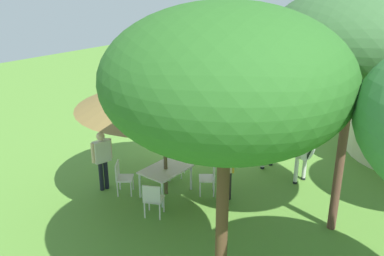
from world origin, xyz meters
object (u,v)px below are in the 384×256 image
acacia_tree_left_background (357,41)px  standing_watcher (216,92)px  patio_chair_near_lawn (153,198)px  patio_chair_east_end (122,176)px  shade_umbrella (164,86)px  guest_beside_umbrella (102,156)px  striped_lounge_chair (281,138)px  patio_chair_west_end (177,158)px  zebra_nearest_camera (283,140)px  zebra_by_umbrella (211,110)px  patio_chair_near_hut (210,176)px  guest_behind_table (229,163)px  patio_dining_table (166,171)px  acacia_tree_far_lawn (226,80)px

acacia_tree_left_background → standing_watcher: bearing=-124.1°
patio_chair_near_lawn → standing_watcher: standing_watcher is taller
patio_chair_east_end → standing_watcher: 7.00m
shade_umbrella → guest_beside_umbrella: 2.62m
patio_chair_east_end → striped_lounge_chair: (-5.69, 1.66, -0.27)m
patio_chair_west_end → zebra_nearest_camera: size_ratio=0.40×
patio_chair_east_end → acacia_tree_left_background: 6.60m
patio_chair_east_end → acacia_tree_left_background: acacia_tree_left_background is taller
striped_lounge_chair → zebra_by_umbrella: 2.65m
shade_umbrella → patio_chair_east_end: size_ratio=4.87×
guest_beside_umbrella → standing_watcher: standing_watcher is taller
patio_chair_west_end → zebra_by_umbrella: (-3.07, -1.13, 0.46)m
patio_chair_east_end → patio_chair_near_lawn: same height
zebra_nearest_camera → zebra_by_umbrella: bearing=83.6°
striped_lounge_chair → patio_chair_near_lawn: bearing=48.5°
zebra_nearest_camera → patio_chair_west_end: bearing=141.6°
patio_chair_near_hut → zebra_nearest_camera: bearing=-60.8°
guest_behind_table → striped_lounge_chair: size_ratio=1.74×
shade_umbrella → patio_chair_near_lawn: 2.73m
patio_chair_near_hut → patio_dining_table: bearing=90.0°
patio_chair_west_end → patio_chair_near_hut: 1.47m
guest_behind_table → acacia_tree_left_background: bearing=58.6°
shade_umbrella → patio_chair_east_end: shade_umbrella is taller
patio_dining_table → striped_lounge_chair: size_ratio=1.38×
patio_chair_near_lawn → patio_dining_table: bearing=90.0°
standing_watcher → acacia_tree_far_lawn: (8.24, 6.29, 3.15)m
standing_watcher → patio_chair_near_lawn: bearing=81.2°
guest_behind_table → standing_watcher: (-5.07, -4.23, 0.01)m
patio_chair_near_hut → zebra_by_umbrella: size_ratio=0.45×
acacia_tree_left_background → patio_dining_table: bearing=-72.2°
patio_chair_east_end → patio_chair_west_end: bearing=128.7°
guest_behind_table → standing_watcher: size_ratio=0.99×
zebra_by_umbrella → acacia_tree_far_lawn: 8.80m
patio_chair_near_hut → guest_behind_table: size_ratio=0.54×
shade_umbrella → guest_beside_umbrella: shade_umbrella is taller
guest_behind_table → standing_watcher: bearing=179.7°
acacia_tree_far_lawn → patio_chair_west_end: bearing=-129.7°
shade_umbrella → patio_chair_west_end: size_ratio=4.87×
guest_beside_umbrella → zebra_by_umbrella: size_ratio=0.85×
patio_chair_near_hut → acacia_tree_left_background: (-0.55, 3.16, 3.82)m
patio_chair_near_lawn → striped_lounge_chair: (-5.97, 0.20, -0.27)m
guest_behind_table → acacia_tree_left_background: acacia_tree_left_background is taller
patio_dining_table → patio_chair_west_end: (-1.05, -0.53, -0.13)m
zebra_nearest_camera → guest_behind_table: bearing=-178.9°
guest_behind_table → acacia_tree_left_background: 4.28m
patio_dining_table → acacia_tree_far_lawn: (2.28, 3.47, 3.50)m
zebra_nearest_camera → zebra_by_umbrella: zebra_nearest_camera is taller
guest_behind_table → guest_beside_umbrella: bearing=-98.0°
patio_chair_east_end → zebra_nearest_camera: bearing=105.2°
shade_umbrella → patio_chair_east_end: (0.75, -0.91, -2.46)m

